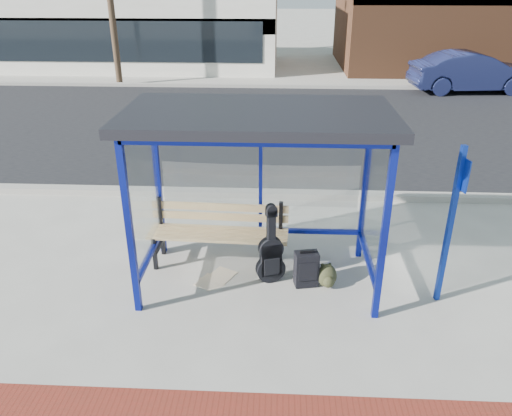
# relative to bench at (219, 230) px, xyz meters

# --- Properties ---
(ground) EXTENTS (120.00, 120.00, 0.00)m
(ground) POSITION_rel_bench_xyz_m (0.60, -0.47, -0.54)
(ground) COLOR #B2ADA0
(ground) RESTS_ON ground
(curb_near) EXTENTS (60.00, 0.25, 0.12)m
(curb_near) POSITION_rel_bench_xyz_m (0.60, 2.43, -0.48)
(curb_near) COLOR gray
(curb_near) RESTS_ON ground
(street_asphalt) EXTENTS (60.00, 10.00, 0.00)m
(street_asphalt) POSITION_rel_bench_xyz_m (0.60, 7.53, -0.54)
(street_asphalt) COLOR black
(street_asphalt) RESTS_ON ground
(curb_far) EXTENTS (60.00, 0.25, 0.12)m
(curb_far) POSITION_rel_bench_xyz_m (0.60, 12.63, -0.48)
(curb_far) COLOR gray
(curb_far) RESTS_ON ground
(far_sidewalk) EXTENTS (60.00, 4.00, 0.01)m
(far_sidewalk) POSITION_rel_bench_xyz_m (0.60, 14.53, -0.53)
(far_sidewalk) COLOR #B2ADA0
(far_sidewalk) RESTS_ON ground
(bus_shelter) EXTENTS (3.30, 1.80, 2.42)m
(bus_shelter) POSITION_rel_bench_xyz_m (0.60, -0.40, 1.53)
(bus_shelter) COLOR navy
(bus_shelter) RESTS_ON ground
(storefront_white) EXTENTS (18.00, 6.04, 4.00)m
(storefront_white) POSITION_rel_bench_xyz_m (-8.40, 17.52, 1.46)
(storefront_white) COLOR silver
(storefront_white) RESTS_ON ground
(bench) EXTENTS (2.03, 0.57, 0.95)m
(bench) POSITION_rel_bench_xyz_m (0.00, 0.00, 0.00)
(bench) COLOR black
(bench) RESTS_ON ground
(guitar_bag) EXTENTS (0.42, 0.23, 1.11)m
(guitar_bag) POSITION_rel_bench_xyz_m (0.77, -0.49, -0.13)
(guitar_bag) COLOR black
(guitar_bag) RESTS_ON ground
(suitcase) EXTENTS (0.35, 0.26, 0.55)m
(suitcase) POSITION_rel_bench_xyz_m (1.26, -0.56, -0.28)
(suitcase) COLOR black
(suitcase) RESTS_ON ground
(backpack) EXTENTS (0.30, 0.28, 0.33)m
(backpack) POSITION_rel_bench_xyz_m (1.55, -0.57, -0.38)
(backpack) COLOR #2C2D19
(backpack) RESTS_ON ground
(sign_post) EXTENTS (0.11, 0.26, 2.13)m
(sign_post) POSITION_rel_bench_xyz_m (2.99, -0.80, 0.66)
(sign_post) COLOR #0D2994
(sign_post) RESTS_ON ground
(newspaper_a) EXTENTS (0.40, 0.43, 0.01)m
(newspaper_a) POSITION_rel_bench_xyz_m (-0.05, -0.56, -0.54)
(newspaper_a) COLOR white
(newspaper_a) RESTS_ON ground
(newspaper_b) EXTENTS (0.47, 0.51, 0.01)m
(newspaper_b) POSITION_rel_bench_xyz_m (0.06, -0.40, -0.53)
(newspaper_b) COLOR white
(newspaper_b) RESTS_ON ground
(newspaper_c) EXTENTS (0.41, 0.44, 0.01)m
(newspaper_c) POSITION_rel_bench_xyz_m (-0.09, -0.55, -0.54)
(newspaper_c) COLOR white
(newspaper_c) RESTS_ON ground
(parked_car) EXTENTS (4.42, 1.85, 1.42)m
(parked_car) POSITION_rel_bench_xyz_m (7.72, 12.22, 0.17)
(parked_car) COLOR #1A204A
(parked_car) RESTS_ON ground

